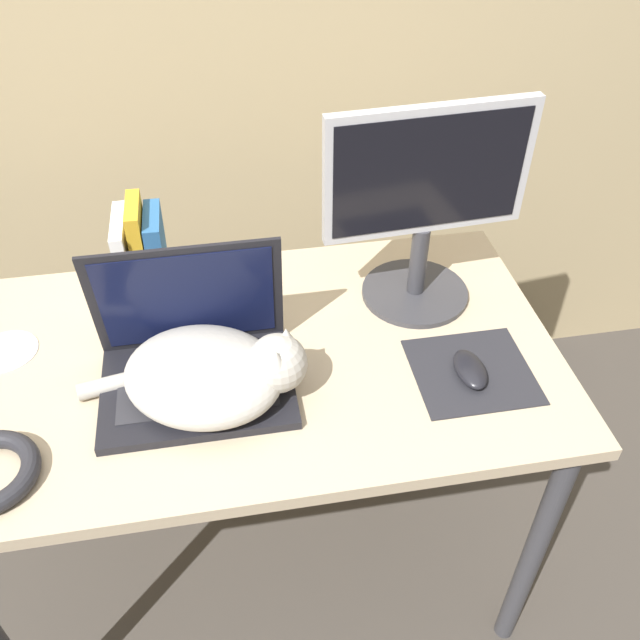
{
  "coord_description": "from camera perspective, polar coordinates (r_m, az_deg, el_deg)",
  "views": [
    {
      "loc": [
        -0.03,
        -0.62,
        1.67
      ],
      "look_at": [
        0.13,
        0.3,
        0.86
      ],
      "focal_mm": 38.0,
      "sensor_mm": 36.0,
      "label": 1
    }
  ],
  "objects": [
    {
      "name": "cat",
      "position": [
        1.21,
        -9.03,
        -4.47
      ],
      "size": [
        0.41,
        0.33,
        0.14
      ],
      "color": "#B2ADA3",
      "rests_on": "desk"
    },
    {
      "name": "computer_mouse",
      "position": [
        1.29,
        12.52,
        -4.07
      ],
      "size": [
        0.06,
        0.1,
        0.03
      ],
      "color": "black",
      "rests_on": "mousepad"
    },
    {
      "name": "book_row",
      "position": [
        1.45,
        -14.78,
        5.36
      ],
      "size": [
        0.1,
        0.15,
        0.22
      ],
      "color": "white",
      "rests_on": "desk"
    },
    {
      "name": "desk",
      "position": [
        1.38,
        -5.55,
        -5.66
      ],
      "size": [
        1.19,
        0.67,
        0.76
      ],
      "color": "tan",
      "rests_on": "ground_plane"
    },
    {
      "name": "cd_disc",
      "position": [
        1.45,
        -24.9,
        -2.41
      ],
      "size": [
        0.12,
        0.12,
        0.0
      ],
      "color": "silver",
      "rests_on": "desk"
    },
    {
      "name": "external_monitor",
      "position": [
        1.34,
        8.86,
        9.77
      ],
      "size": [
        0.41,
        0.23,
        0.42
      ],
      "color": "#333338",
      "rests_on": "desk"
    },
    {
      "name": "mousepad",
      "position": [
        1.31,
        12.66,
        -4.24
      ],
      "size": [
        0.22,
        0.21,
        0.0
      ],
      "color": "#232328",
      "rests_on": "desk"
    },
    {
      "name": "laptop",
      "position": [
        1.25,
        -10.5,
        -3.32
      ],
      "size": [
        0.35,
        0.25,
        0.26
      ],
      "color": "black",
      "rests_on": "desk"
    }
  ]
}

